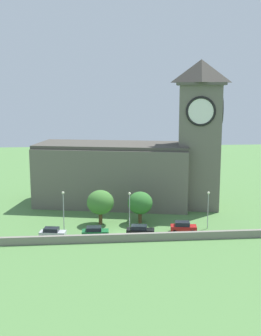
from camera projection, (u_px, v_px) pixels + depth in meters
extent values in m
plane|color=#517F42|center=(120.00, 210.00, 84.85)|extent=(200.00, 200.00, 0.00)
cube|color=#666056|center=(113.00, 175.00, 88.48)|extent=(33.06, 19.45, 12.01)
cube|color=#47433C|center=(113.00, 145.00, 87.35)|extent=(32.83, 18.43, 0.70)
cube|color=#666056|center=(199.00, 147.00, 85.15)|extent=(9.63, 9.63, 24.40)
cube|color=#4F4B43|center=(201.00, 84.00, 82.95)|extent=(11.18, 11.18, 0.50)
pyramid|color=#38352F|center=(201.00, 71.00, 82.51)|extent=(10.12, 10.12, 4.43)
cylinder|color=white|center=(201.00, 111.00, 79.86)|extent=(5.06, 1.25, 5.16)
torus|color=black|center=(201.00, 111.00, 79.86)|extent=(5.59, 1.69, 5.62)
cylinder|color=white|center=(221.00, 111.00, 83.33)|extent=(1.25, 5.06, 5.16)
torus|color=black|center=(221.00, 111.00, 83.33)|extent=(1.69, 5.59, 5.62)
cube|color=gray|center=(128.00, 238.00, 66.85)|extent=(59.20, 0.70, 1.26)
cube|color=silver|center=(53.00, 234.00, 68.60)|extent=(4.39, 2.40, 0.75)
cube|color=#1E232B|center=(51.00, 229.00, 68.49)|extent=(2.55, 1.90, 0.59)
cylinder|color=black|center=(63.00, 234.00, 69.43)|extent=(0.64, 0.41, 0.60)
cylinder|color=black|center=(60.00, 238.00, 67.70)|extent=(0.64, 0.41, 0.60)
cylinder|color=black|center=(46.00, 234.00, 69.62)|extent=(0.64, 0.41, 0.60)
cylinder|color=black|center=(43.00, 237.00, 67.90)|extent=(0.64, 0.41, 0.60)
cube|color=#1E6B38|center=(95.00, 233.00, 68.99)|extent=(4.36, 2.08, 0.76)
cube|color=#1E232B|center=(94.00, 229.00, 68.86)|extent=(2.46, 1.78, 0.60)
cylinder|color=black|center=(104.00, 233.00, 70.07)|extent=(0.62, 0.37, 0.61)
cylinder|color=black|center=(104.00, 237.00, 68.19)|extent=(0.62, 0.37, 0.61)
cylinder|color=black|center=(87.00, 233.00, 69.93)|extent=(0.62, 0.37, 0.61)
cylinder|color=black|center=(86.00, 237.00, 68.04)|extent=(0.62, 0.37, 0.61)
cube|color=black|center=(140.00, 231.00, 69.69)|extent=(4.75, 2.52, 0.77)
cube|color=#1E232B|center=(139.00, 227.00, 69.58)|extent=(2.76, 1.98, 0.61)
cylinder|color=black|center=(150.00, 232.00, 70.53)|extent=(0.66, 0.42, 0.61)
cylinder|color=black|center=(150.00, 235.00, 68.76)|extent=(0.66, 0.42, 0.61)
cylinder|color=black|center=(131.00, 231.00, 70.75)|extent=(0.66, 0.42, 0.61)
cylinder|color=black|center=(131.00, 235.00, 68.99)|extent=(0.66, 0.42, 0.61)
cube|color=red|center=(184.00, 228.00, 71.09)|extent=(4.53, 2.52, 0.84)
cube|color=#1E232B|center=(182.00, 224.00, 70.97)|extent=(2.63, 2.01, 0.67)
cylinder|color=black|center=(192.00, 229.00, 72.01)|extent=(0.72, 0.44, 0.67)
cylinder|color=black|center=(193.00, 232.00, 70.15)|extent=(0.72, 0.44, 0.67)
cylinder|color=black|center=(174.00, 228.00, 72.18)|extent=(0.72, 0.44, 0.67)
cylinder|color=black|center=(175.00, 232.00, 70.32)|extent=(0.72, 0.44, 0.67)
cylinder|color=#9EA0A5|center=(64.00, 214.00, 70.17)|extent=(0.14, 0.14, 6.69)
sphere|color=#F4EFCC|center=(63.00, 193.00, 69.54)|extent=(0.44, 0.44, 0.44)
cylinder|color=#9EA0A5|center=(130.00, 214.00, 70.68)|extent=(0.14, 0.14, 6.44)
sphere|color=#F4EFCC|center=(130.00, 194.00, 70.07)|extent=(0.44, 0.44, 0.44)
cylinder|color=#9EA0A5|center=(208.00, 211.00, 72.65)|extent=(0.14, 0.14, 6.10)
sphere|color=#F4EFCC|center=(209.00, 193.00, 72.07)|extent=(0.44, 0.44, 0.44)
cylinder|color=brown|center=(101.00, 218.00, 75.46)|extent=(0.67, 0.67, 2.22)
ellipsoid|color=#427A33|center=(100.00, 202.00, 74.95)|extent=(4.76, 4.76, 4.29)
cylinder|color=brown|center=(140.00, 217.00, 76.11)|extent=(0.62, 0.62, 2.06)
ellipsoid|color=#33702D|center=(140.00, 203.00, 75.63)|extent=(4.43, 4.43, 3.99)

